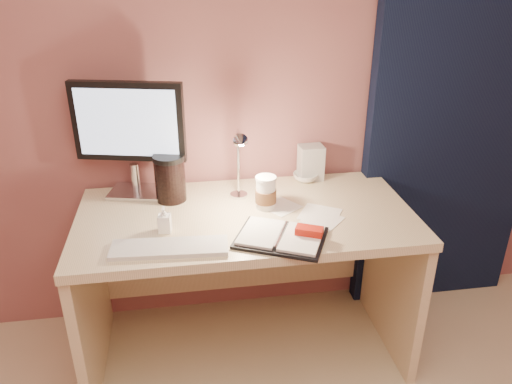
{
  "coord_description": "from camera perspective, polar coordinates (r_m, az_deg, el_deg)",
  "views": [
    {
      "loc": [
        -0.24,
        -0.44,
        1.71
      ],
      "look_at": [
        0.03,
        1.33,
        0.85
      ],
      "focal_mm": 35.0,
      "sensor_mm": 36.0,
      "label": 1
    }
  ],
  "objects": [
    {
      "name": "room",
      "position": [
        2.51,
        20.23,
        10.84
      ],
      "size": [
        3.5,
        3.5,
        3.5
      ],
      "color": "#C6B28E",
      "rests_on": "ground"
    },
    {
      "name": "desk_lamp",
      "position": [
        2.07,
        -1.72,
        3.69
      ],
      "size": [
        0.08,
        0.2,
        0.33
      ],
      "rotation": [
        0.0,
        0.0,
        -0.02
      ],
      "color": "silver",
      "rests_on": "desk"
    },
    {
      "name": "desk",
      "position": [
        2.26,
        -1.35,
        -6.65
      ],
      "size": [
        1.4,
        0.7,
        0.73
      ],
      "color": "beige",
      "rests_on": "ground"
    },
    {
      "name": "planner",
      "position": [
        1.89,
        3.13,
        -5.09
      ],
      "size": [
        0.4,
        0.36,
        0.05
      ],
      "rotation": [
        0.0,
        0.0,
        -0.44
      ],
      "color": "black",
      "rests_on": "desk"
    },
    {
      "name": "product_box",
      "position": [
        2.38,
        6.28,
        3.36
      ],
      "size": [
        0.12,
        0.09,
        0.17
      ],
      "primitive_type": "cube",
      "rotation": [
        0.0,
        0.0,
        0.04
      ],
      "color": "silver",
      "rests_on": "desk"
    },
    {
      "name": "bowl",
      "position": [
        2.39,
        5.68,
        1.72
      ],
      "size": [
        0.14,
        0.14,
        0.04
      ],
      "primitive_type": "imported",
      "rotation": [
        0.0,
        0.0,
        -0.24
      ],
      "color": "silver",
      "rests_on": "desk"
    },
    {
      "name": "paper_c",
      "position": [
        2.14,
        2.85,
        -1.68
      ],
      "size": [
        0.19,
        0.19,
        0.0
      ],
      "primitive_type": "cube",
      "rotation": [
        0.0,
        0.0,
        0.62
      ],
      "color": "white",
      "rests_on": "desk"
    },
    {
      "name": "lotion_bottle",
      "position": [
        1.96,
        -10.43,
        -3.09
      ],
      "size": [
        0.05,
        0.05,
        0.11
      ],
      "primitive_type": "imported",
      "rotation": [
        0.0,
        0.0,
        -0.13
      ],
      "color": "white",
      "rests_on": "desk"
    },
    {
      "name": "paper_a",
      "position": [
        2.05,
        7.6,
        -3.17
      ],
      "size": [
        0.2,
        0.2,
        0.0
      ],
      "primitive_type": "cube",
      "rotation": [
        0.0,
        0.0,
        0.8
      ],
      "color": "white",
      "rests_on": "desk"
    },
    {
      "name": "dark_jar",
      "position": [
        2.19,
        -9.77,
        1.34
      ],
      "size": [
        0.13,
        0.13,
        0.19
      ],
      "primitive_type": "cylinder",
      "color": "black",
      "rests_on": "desk"
    },
    {
      "name": "paper_b",
      "position": [
        2.09,
        7.32,
        -2.53
      ],
      "size": [
        0.21,
        0.21,
        0.0
      ],
      "primitive_type": "cube",
      "rotation": [
        0.0,
        0.0,
        -0.55
      ],
      "color": "white",
      "rests_on": "desk"
    },
    {
      "name": "keyboard",
      "position": [
        1.86,
        -9.86,
        -6.29
      ],
      "size": [
        0.43,
        0.15,
        0.02
      ],
      "primitive_type": "cube",
      "rotation": [
        0.0,
        0.0,
        -0.07
      ],
      "color": "silver",
      "rests_on": "desk"
    },
    {
      "name": "coffee_cup",
      "position": [
        2.1,
        1.12,
        -0.16
      ],
      "size": [
        0.09,
        0.09,
        0.14
      ],
      "color": "white",
      "rests_on": "desk"
    },
    {
      "name": "monitor",
      "position": [
        2.2,
        -14.21,
        6.99
      ],
      "size": [
        0.47,
        0.22,
        0.51
      ],
      "rotation": [
        0.0,
        0.0,
        -0.24
      ],
      "color": "silver",
      "rests_on": "desk"
    }
  ]
}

